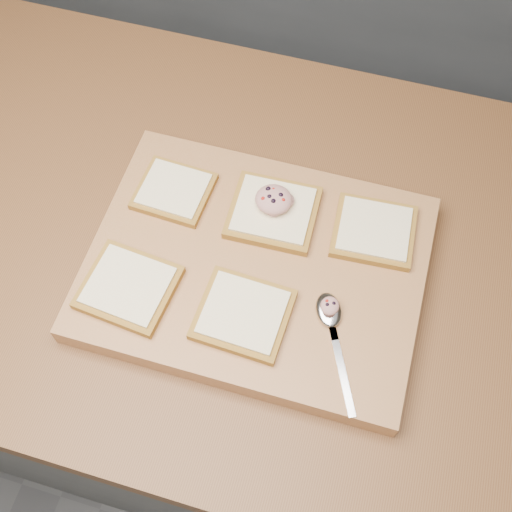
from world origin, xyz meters
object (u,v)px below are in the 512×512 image
(tuna_salad_dollop, at_px, (274,199))
(spoon, at_px, (331,319))
(cutting_board, at_px, (256,268))
(bread_far_center, at_px, (273,212))

(tuna_salad_dollop, xyz_separation_m, spoon, (0.13, -0.15, -0.03))
(spoon, bearing_deg, cutting_board, 154.58)
(cutting_board, height_order, tuna_salad_dollop, tuna_salad_dollop)
(bread_far_center, distance_m, tuna_salad_dollop, 0.02)
(bread_far_center, height_order, tuna_salad_dollop, tuna_salad_dollop)
(cutting_board, height_order, spoon, spoon)
(cutting_board, distance_m, spoon, 0.14)
(spoon, bearing_deg, tuna_salad_dollop, 129.34)
(bread_far_center, distance_m, spoon, 0.19)
(spoon, bearing_deg, bread_far_center, 130.33)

